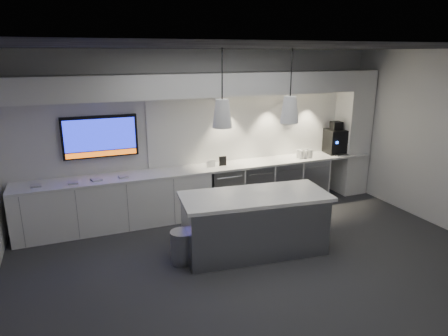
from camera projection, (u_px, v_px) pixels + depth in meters
name	position (u px, v px, depth m)	size (l,w,h in m)	color
floor	(263.00, 266.00, 5.71)	(7.00, 7.00, 0.00)	#303133
ceiling	(270.00, 47.00, 4.88)	(7.00, 7.00, 0.00)	black
wall_back	(205.00, 132.00, 7.52)	(7.00, 7.00, 0.00)	silver
wall_front	(417.00, 247.00, 3.06)	(7.00, 7.00, 0.00)	silver
back_counter	(211.00, 168.00, 7.41)	(6.80, 0.65, 0.04)	white
left_base_cabinets	(116.00, 203.00, 6.91)	(3.30, 0.63, 0.86)	white
fridge_unit_a	(223.00, 189.00, 7.62)	(0.60, 0.61, 0.85)	gray
fridge_unit_b	(253.00, 185.00, 7.84)	(0.60, 0.61, 0.85)	gray
fridge_unit_c	(281.00, 182.00, 8.07)	(0.60, 0.61, 0.85)	gray
fridge_unit_d	(308.00, 178.00, 8.29)	(0.60, 0.61, 0.85)	gray
backsplash	(262.00, 125.00, 7.92)	(4.60, 0.03, 1.30)	white
soffit	(210.00, 84.00, 7.01)	(6.90, 0.60, 0.40)	white
column	(352.00, 133.00, 8.45)	(0.55, 0.55, 2.60)	white
wall_tv	(100.00, 137.00, 6.78)	(1.25, 0.07, 0.72)	black
island	(254.00, 223.00, 6.00)	(2.27, 1.17, 0.93)	gray
bin	(182.00, 247.00, 5.75)	(0.34, 0.34, 0.48)	gray
coffee_machine	(335.00, 140.00, 8.33)	(0.42, 0.57, 0.67)	black
sign_black	(223.00, 161.00, 7.44)	(0.14, 0.02, 0.18)	black
sign_white	(211.00, 164.00, 7.34)	(0.18, 0.02, 0.14)	white
cup_cluster	(304.00, 154.00, 8.03)	(0.30, 0.19, 0.16)	silver
tray_a	(36.00, 186.00, 6.30)	(0.16, 0.16, 0.03)	#AEAEAE
tray_b	(73.00, 183.00, 6.45)	(0.16, 0.16, 0.03)	#AEAEAE
tray_c	(96.00, 180.00, 6.61)	(0.16, 0.16, 0.03)	#AEAEAE
tray_d	(124.00, 177.00, 6.76)	(0.16, 0.16, 0.03)	#AEAEAE
pendant_left	(222.00, 113.00, 5.35)	(0.27, 0.27, 1.08)	white
pendant_right	(290.00, 109.00, 5.71)	(0.27, 0.27, 1.08)	white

